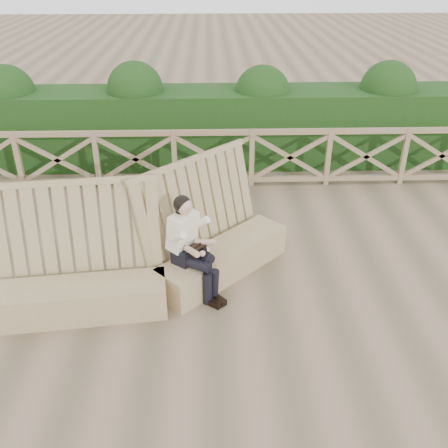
{
  "coord_description": "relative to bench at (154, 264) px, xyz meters",
  "views": [
    {
      "loc": [
        -0.06,
        -5.14,
        4.03
      ],
      "look_at": [
        0.11,
        0.4,
        0.9
      ],
      "focal_mm": 40.0,
      "sensor_mm": 36.0,
      "label": 1
    }
  ],
  "objects": [
    {
      "name": "ground",
      "position": [
        0.8,
        -0.26,
        -0.39
      ],
      "size": [
        60.0,
        60.0,
        0.0
      ],
      "primitive_type": "plane",
      "color": "brown",
      "rests_on": "ground"
    },
    {
      "name": "bench",
      "position": [
        0.0,
        0.0,
        0.0
      ],
      "size": [
        3.74,
        2.25,
        1.57
      ],
      "rotation": [
        0.0,
        0.0,
        0.43
      ],
      "color": "olive",
      "rests_on": "ground"
    },
    {
      "name": "woman",
      "position": [
        0.48,
        -0.04,
        0.34
      ],
      "size": [
        0.79,
        0.75,
        1.36
      ],
      "rotation": [
        0.0,
        0.0,
        0.91
      ],
      "color": "black",
      "rests_on": "ground"
    },
    {
      "name": "guardrail",
      "position": [
        0.8,
        3.24,
        0.16
      ],
      "size": [
        10.1,
        0.09,
        1.1
      ],
      "color": "olive",
      "rests_on": "ground"
    },
    {
      "name": "hedge",
      "position": [
        0.8,
        4.44,
        0.36
      ],
      "size": [
        12.0,
        1.2,
        1.5
      ],
      "primitive_type": "cube",
      "color": "black",
      "rests_on": "ground"
    }
  ]
}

